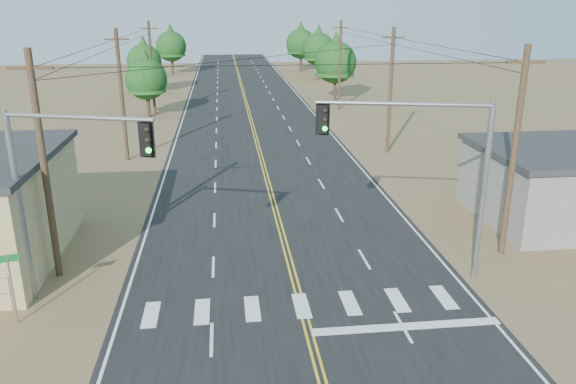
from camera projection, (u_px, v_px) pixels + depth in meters
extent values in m
cube|color=black|center=(262.00, 162.00, 43.47)|extent=(15.00, 200.00, 0.02)
cylinder|color=gray|center=(11.00, 294.00, 22.20)|extent=(0.06, 0.06, 1.50)
cylinder|color=#4C3826|center=(45.00, 169.00, 23.78)|extent=(0.30, 0.30, 10.00)
cube|color=#4C3826|center=(30.00, 68.00, 22.45)|extent=(1.80, 0.12, 0.12)
cylinder|color=#4C3826|center=(122.00, 96.00, 42.63)|extent=(0.30, 0.30, 10.00)
cube|color=#4C3826|center=(116.00, 39.00, 41.29)|extent=(1.80, 0.12, 0.12)
cylinder|color=#4C3826|center=(152.00, 68.00, 61.47)|extent=(0.30, 0.30, 10.00)
cube|color=#4C3826|center=(149.00, 28.00, 60.13)|extent=(1.80, 0.12, 0.12)
cylinder|color=#4C3826|center=(514.00, 154.00, 26.08)|extent=(0.30, 0.30, 10.00)
cube|color=#4C3826|center=(526.00, 62.00, 24.75)|extent=(1.80, 0.12, 0.12)
cylinder|color=#4C3826|center=(390.00, 92.00, 44.93)|extent=(0.30, 0.30, 10.00)
cube|color=#4C3826|center=(393.00, 37.00, 43.59)|extent=(1.80, 0.12, 0.12)
cylinder|color=#4C3826|center=(340.00, 66.00, 63.77)|extent=(0.30, 0.30, 10.00)
cube|color=#4C3826|center=(341.00, 28.00, 62.43)|extent=(1.80, 0.12, 0.12)
cylinder|color=gray|center=(21.00, 212.00, 22.23)|extent=(0.26, 0.26, 7.60)
cylinder|color=gray|center=(5.00, 117.00, 21.02)|extent=(0.20, 0.20, 0.65)
cylinder|color=gray|center=(78.00, 117.00, 20.49)|extent=(5.71, 1.88, 0.17)
cube|color=black|center=(147.00, 139.00, 20.27)|extent=(0.46, 0.42, 1.19)
sphere|color=black|center=(147.00, 130.00, 19.98)|extent=(0.22, 0.22, 0.22)
sphere|color=black|center=(148.00, 140.00, 20.10)|extent=(0.22, 0.22, 0.22)
sphere|color=#0CE533|center=(149.00, 150.00, 20.23)|extent=(0.22, 0.22, 0.22)
cylinder|color=gray|center=(483.00, 197.00, 23.92)|extent=(0.26, 0.26, 7.62)
cylinder|color=gray|center=(493.00, 108.00, 22.71)|extent=(0.20, 0.20, 0.65)
cylinder|color=gray|center=(403.00, 104.00, 23.11)|extent=(7.04, 1.90, 0.17)
cube|color=black|center=(323.00, 119.00, 23.72)|extent=(0.45, 0.41, 1.20)
sphere|color=black|center=(325.00, 111.00, 23.43)|extent=(0.22, 0.22, 0.22)
sphere|color=black|center=(325.00, 120.00, 23.55)|extent=(0.22, 0.22, 0.22)
sphere|color=#0CE533|center=(325.00, 129.00, 23.67)|extent=(0.22, 0.22, 0.22)
cylinder|color=gray|center=(13.00, 290.00, 21.10)|extent=(0.07, 0.07, 2.83)
cube|color=#0E6524|center=(7.00, 259.00, 20.69)|extent=(0.83, 0.23, 0.28)
cylinder|color=#3F2D1E|center=(148.00, 105.00, 60.84)|extent=(0.43, 0.43, 2.66)
cone|color=#123F14|center=(146.00, 70.00, 59.67)|extent=(4.14, 4.14, 4.73)
sphere|color=#123F14|center=(146.00, 79.00, 59.97)|extent=(4.43, 4.43, 4.43)
cylinder|color=#3F2D1E|center=(146.00, 83.00, 77.14)|extent=(0.42, 0.42, 2.80)
cone|color=#123F14|center=(144.00, 54.00, 75.90)|extent=(4.36, 4.36, 4.98)
sphere|color=#123F14|center=(144.00, 62.00, 76.22)|extent=(4.67, 4.67, 4.67)
cylinder|color=#3F2D1E|center=(172.00, 65.00, 98.09)|extent=(0.46, 0.46, 3.12)
cone|color=#123F14|center=(171.00, 40.00, 96.71)|extent=(4.85, 4.85, 5.55)
sphere|color=#123F14|center=(171.00, 46.00, 97.07)|extent=(5.20, 5.20, 5.20)
cylinder|color=#3F2D1E|center=(335.00, 88.00, 71.14)|extent=(0.40, 0.40, 3.11)
cone|color=#123F14|center=(336.00, 53.00, 69.77)|extent=(4.84, 4.84, 5.54)
sphere|color=#123F14|center=(336.00, 62.00, 70.13)|extent=(5.19, 5.19, 5.19)
cylinder|color=#3F2D1E|center=(318.00, 70.00, 91.51)|extent=(0.45, 0.45, 3.15)
cone|color=#123F14|center=(319.00, 42.00, 90.12)|extent=(4.90, 4.90, 5.60)
sphere|color=#123F14|center=(318.00, 49.00, 90.48)|extent=(5.25, 5.25, 5.25)
cylinder|color=#3F2D1E|center=(301.00, 62.00, 102.65)|extent=(0.49, 0.49, 3.20)
cone|color=#123F14|center=(301.00, 37.00, 101.24)|extent=(4.98, 4.98, 5.69)
sphere|color=#123F14|center=(301.00, 44.00, 101.60)|extent=(5.33, 5.33, 5.33)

